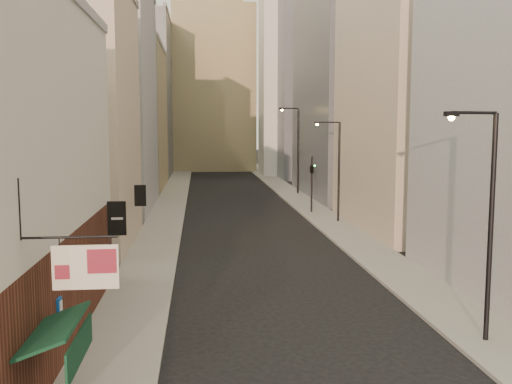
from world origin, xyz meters
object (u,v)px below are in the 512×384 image
at_px(streetlamp_near, 486,214).
at_px(traffic_light_right, 312,170).
at_px(streetlamp_far, 296,145).
at_px(clock_tower, 213,70).
at_px(streetlamp_mid, 336,165).
at_px(white_tower, 287,55).

height_order(streetlamp_near, traffic_light_right, streetlamp_near).
bearing_deg(streetlamp_far, traffic_light_right, -116.53).
bearing_deg(traffic_light_right, streetlamp_far, -76.35).
bearing_deg(clock_tower, streetlamp_mid, -82.31).
bearing_deg(white_tower, streetlamp_far, -96.37).
height_order(streetlamp_near, streetlamp_mid, streetlamp_near).
xyz_separation_m(streetlamp_far, traffic_light_right, (-1.01, -13.99, -1.65)).
height_order(streetlamp_far, traffic_light_right, streetlamp_far).
distance_m(clock_tower, streetlamp_near, 85.94).
xyz_separation_m(clock_tower, traffic_light_right, (7.05, -54.26, -13.77)).
distance_m(clock_tower, streetlamp_far, 42.82).
relative_size(white_tower, traffic_light_right, 8.30).
height_order(streetlamp_near, streetlamp_far, streetlamp_far).
relative_size(clock_tower, white_tower, 1.08).
height_order(clock_tower, streetlamp_near, clock_tower).
height_order(clock_tower, streetlamp_mid, clock_tower).
xyz_separation_m(streetlamp_near, streetlamp_mid, (0.99, 25.41, -0.06)).
xyz_separation_m(clock_tower, streetlamp_mid, (8.00, -59.25, -13.08)).
bearing_deg(clock_tower, streetlamp_near, -85.27).
bearing_deg(streetlamp_mid, white_tower, 89.69).
height_order(clock_tower, traffic_light_right, clock_tower).
height_order(white_tower, streetlamp_far, white_tower).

